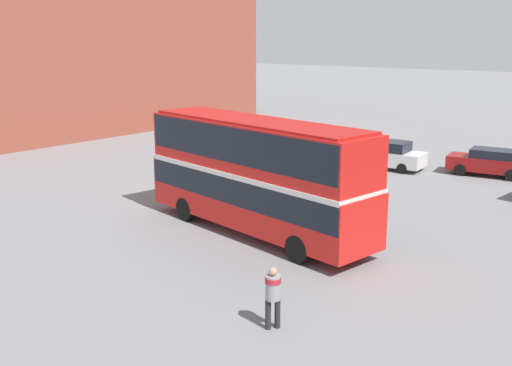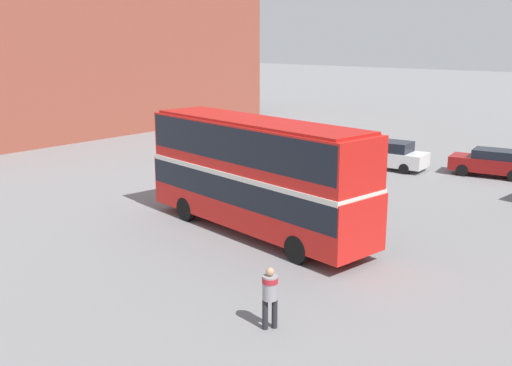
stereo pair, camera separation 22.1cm
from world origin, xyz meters
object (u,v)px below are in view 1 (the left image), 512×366
Objects in this scene: double_decker_bus at (256,169)px; parked_car_side_street at (489,162)px; pedestrian_foreground at (273,291)px; parked_car_kerb_near at (385,155)px.

parked_car_side_street is (3.76, 16.06, -1.82)m from double_decker_bus.
parked_car_side_street is (-1.70, 22.03, -0.28)m from pedestrian_foreground.
double_decker_bus reaches higher than pedestrian_foreground.
double_decker_bus is 14.39m from parked_car_kerb_near.
pedestrian_foreground reaches higher than parked_car_kerb_near.
parked_car_side_street is (5.46, 1.88, -0.04)m from parked_car_kerb_near.
pedestrian_foreground is 0.38× the size of parked_car_side_street.
pedestrian_foreground is (5.46, -5.97, -1.53)m from double_decker_bus.
parked_car_side_street is at bearing 85.42° from double_decker_bus.
double_decker_bus is at bearing -13.03° from pedestrian_foreground.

